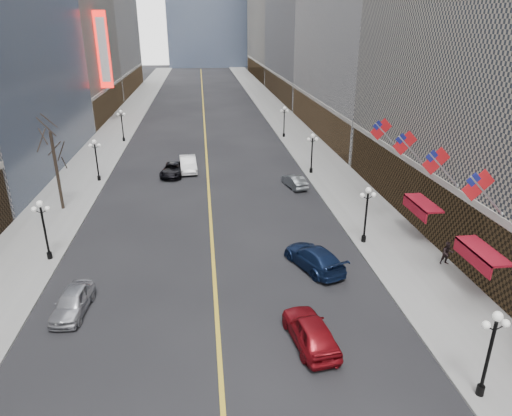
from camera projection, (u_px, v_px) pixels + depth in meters
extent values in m
cube|color=gray|center=(293.00, 131.00, 72.82)|extent=(6.00, 230.00, 0.15)
cube|color=gray|center=(113.00, 136.00, 69.78)|extent=(6.00, 230.00, 0.15)
cube|color=gold|center=(204.00, 121.00, 80.53)|extent=(0.25, 200.00, 0.02)
cube|color=#4F3C35|center=(455.00, 214.00, 34.62)|extent=(2.80, 41.00, 5.00)
cube|color=#4F3C35|center=(324.00, 117.00, 70.51)|extent=(2.80, 35.00, 5.00)
cube|color=#4F3C35|center=(282.00, 86.00, 105.49)|extent=(2.80, 39.00, 5.00)
cube|color=#4F3C35|center=(259.00, 69.00, 145.06)|extent=(2.80, 45.00, 5.00)
cube|color=#4F3C35|center=(103.00, 102.00, 83.99)|extent=(2.80, 29.00, 5.00)
cube|color=#4F3C35|center=(129.00, 81.00, 115.29)|extent=(2.80, 37.00, 5.00)
cylinder|color=black|center=(480.00, 390.00, 20.92)|extent=(0.36, 0.36, 0.50)
cylinder|color=black|center=(488.00, 360.00, 20.27)|extent=(0.16, 0.16, 4.00)
sphere|color=white|center=(498.00, 316.00, 19.40)|extent=(0.44, 0.44, 0.44)
sphere|color=white|center=(486.00, 325.00, 19.50)|extent=(0.36, 0.36, 0.36)
sphere|color=white|center=(506.00, 323.00, 19.60)|extent=(0.36, 0.36, 0.36)
cylinder|color=black|center=(364.00, 239.00, 35.65)|extent=(0.36, 0.36, 0.50)
cylinder|color=black|center=(366.00, 218.00, 34.99)|extent=(0.16, 0.16, 4.00)
sphere|color=white|center=(368.00, 190.00, 34.13)|extent=(0.44, 0.44, 0.44)
sphere|color=white|center=(362.00, 195.00, 34.23)|extent=(0.36, 0.36, 0.36)
sphere|color=white|center=(374.00, 195.00, 34.33)|extent=(0.36, 0.36, 0.36)
cylinder|color=black|center=(311.00, 170.00, 52.22)|extent=(0.36, 0.36, 0.50)
cylinder|color=black|center=(312.00, 156.00, 51.56)|extent=(0.16, 0.16, 4.00)
sphere|color=white|center=(313.00, 136.00, 50.69)|extent=(0.44, 0.44, 0.44)
sphere|color=white|center=(309.00, 139.00, 50.80)|extent=(0.36, 0.36, 0.36)
sphere|color=white|center=(316.00, 139.00, 50.89)|extent=(0.36, 0.36, 0.36)
cylinder|color=black|center=(284.00, 135.00, 68.78)|extent=(0.36, 0.36, 0.50)
cylinder|color=black|center=(284.00, 124.00, 68.12)|extent=(0.16, 0.16, 4.00)
sphere|color=white|center=(284.00, 108.00, 67.26)|extent=(0.44, 0.44, 0.44)
sphere|color=white|center=(281.00, 111.00, 67.36)|extent=(0.36, 0.36, 0.36)
sphere|color=white|center=(287.00, 111.00, 67.46)|extent=(0.36, 0.36, 0.36)
cylinder|color=black|center=(50.00, 255.00, 33.08)|extent=(0.36, 0.36, 0.50)
cylinder|color=black|center=(45.00, 234.00, 32.42)|extent=(0.16, 0.16, 4.00)
sphere|color=white|center=(40.00, 204.00, 31.56)|extent=(0.44, 0.44, 0.44)
sphere|color=white|center=(34.00, 209.00, 31.66)|extent=(0.36, 0.36, 0.36)
sphere|color=white|center=(47.00, 209.00, 31.76)|extent=(0.36, 0.36, 0.36)
cylinder|color=black|center=(99.00, 178.00, 49.65)|extent=(0.36, 0.36, 0.50)
cylinder|color=black|center=(97.00, 163.00, 48.99)|extent=(0.16, 0.16, 4.00)
sphere|color=white|center=(94.00, 142.00, 48.12)|extent=(0.44, 0.44, 0.44)
sphere|color=white|center=(90.00, 145.00, 48.23)|extent=(0.36, 0.36, 0.36)
sphere|color=white|center=(99.00, 145.00, 48.32)|extent=(0.36, 0.36, 0.36)
cylinder|color=black|center=(124.00, 139.00, 66.21)|extent=(0.36, 0.36, 0.50)
cylinder|color=black|center=(122.00, 127.00, 65.55)|extent=(0.16, 0.16, 4.00)
sphere|color=white|center=(121.00, 111.00, 64.69)|extent=(0.44, 0.44, 0.44)
sphere|color=white|center=(118.00, 114.00, 64.79)|extent=(0.36, 0.36, 0.36)
sphere|color=white|center=(124.00, 114.00, 64.89)|extent=(0.36, 0.36, 0.36)
cylinder|color=#B2B2B7|center=(487.00, 196.00, 26.32)|extent=(2.49, 0.12, 2.49)
cube|color=red|center=(478.00, 185.00, 26.00)|extent=(1.94, 0.04, 1.94)
cube|color=navy|center=(474.00, 180.00, 25.83)|extent=(0.88, 0.06, 0.88)
cylinder|color=#B2B2B7|center=(444.00, 170.00, 30.92)|extent=(2.49, 0.12, 2.49)
cube|color=red|center=(436.00, 161.00, 30.60)|extent=(1.94, 0.04, 1.94)
cube|color=navy|center=(432.00, 156.00, 30.43)|extent=(0.88, 0.06, 0.88)
cylinder|color=#B2B2B7|center=(412.00, 151.00, 35.52)|extent=(2.49, 0.12, 2.49)
cube|color=red|center=(405.00, 143.00, 35.20)|extent=(1.94, 0.04, 1.94)
cube|color=navy|center=(401.00, 139.00, 35.03)|extent=(0.88, 0.06, 0.88)
cylinder|color=#B2B2B7|center=(387.00, 136.00, 40.12)|extent=(2.49, 0.12, 2.49)
cube|color=red|center=(381.00, 129.00, 39.81)|extent=(1.94, 0.04, 1.94)
cube|color=navy|center=(378.00, 125.00, 39.64)|extent=(0.88, 0.06, 0.88)
cube|color=maroon|center=(483.00, 251.00, 27.72)|extent=(1.40, 4.00, 0.15)
cube|color=maroon|center=(472.00, 257.00, 27.80)|extent=(0.10, 4.00, 0.90)
cube|color=maroon|center=(423.00, 203.00, 35.09)|extent=(1.40, 4.00, 0.15)
cube|color=maroon|center=(415.00, 208.00, 35.17)|extent=(0.10, 4.00, 0.90)
cube|color=red|center=(103.00, 50.00, 74.29)|extent=(2.00, 0.50, 12.00)
cube|color=white|center=(103.00, 50.00, 74.30)|extent=(1.40, 0.55, 10.00)
cylinder|color=#2D231C|center=(57.00, 171.00, 40.84)|extent=(0.28, 0.28, 7.20)
imported|color=#AEAFB6|center=(72.00, 302.00, 26.98)|extent=(2.07, 4.44, 1.47)
imported|color=silver|center=(188.00, 164.00, 53.05)|extent=(2.20, 5.31, 1.71)
imported|color=black|center=(173.00, 170.00, 51.52)|extent=(3.04, 5.32, 1.40)
imported|color=#112043|center=(314.00, 257.00, 31.95)|extent=(4.05, 5.95, 1.60)
imported|color=maroon|center=(311.00, 331.00, 24.27)|extent=(2.63, 5.10, 1.66)
imported|color=#54595D|center=(295.00, 181.00, 47.80)|extent=(2.27, 4.19, 1.31)
imported|color=black|center=(447.00, 253.00, 32.09)|extent=(0.85, 0.47, 1.73)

